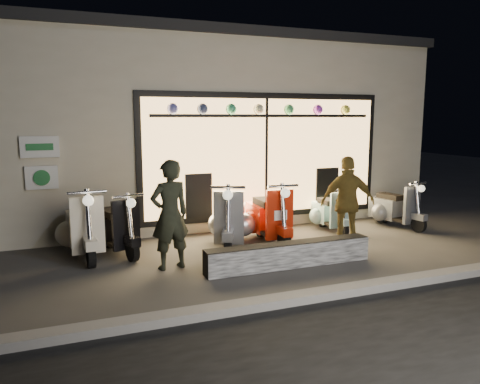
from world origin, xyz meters
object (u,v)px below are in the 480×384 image
object	(u,v)px
scooter_red	(267,217)
man	(170,215)
woman	(348,202)
scooter_silver	(231,220)
graffiti_barrier	(289,255)

from	to	relation	value
scooter_red	man	size ratio (longest dim) A/B	0.92
scooter_red	man	distance (m)	2.39
woman	scooter_silver	bearing A→B (deg)	-9.50
scooter_silver	scooter_red	xyz separation A→B (m)	(0.75, 0.02, -0.01)
scooter_silver	woman	xyz separation A→B (m)	(1.91, -0.96, 0.37)
scooter_red	woman	distance (m)	1.57
graffiti_barrier	man	bearing A→B (deg)	160.64
scooter_silver	man	distance (m)	1.74
graffiti_barrier	scooter_red	world-z (taller)	scooter_red
scooter_silver	scooter_red	world-z (taller)	scooter_silver
scooter_red	graffiti_barrier	bearing A→B (deg)	-99.86
scooter_silver	graffiti_barrier	bearing A→B (deg)	-52.47
scooter_silver	man	bearing A→B (deg)	-120.62
scooter_red	woman	bearing A→B (deg)	-38.14
scooter_silver	woman	world-z (taller)	woman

